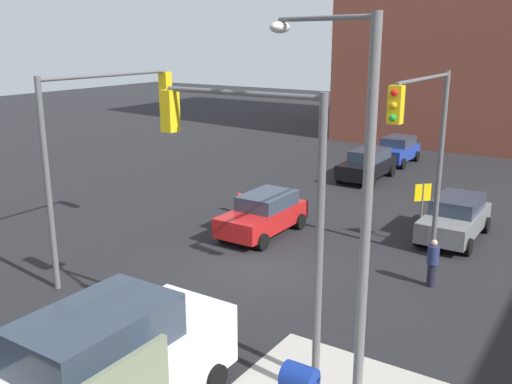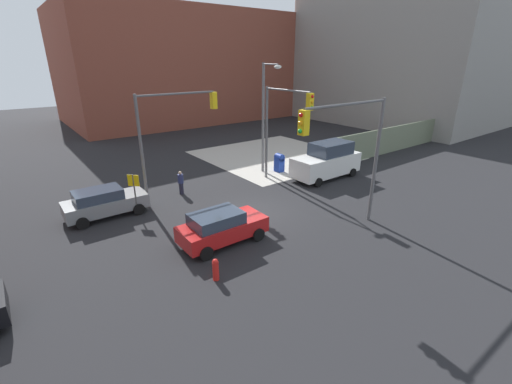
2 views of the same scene
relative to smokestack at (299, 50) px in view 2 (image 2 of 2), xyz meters
name	(u,v)px [view 2 (image 2 of 2)]	position (x,y,z in m)	size (l,w,h in m)	color
ground_plane	(254,213)	(-31.63, -30.00, -9.64)	(120.00, 120.00, 0.00)	black
sidewalk_corner	(274,155)	(-22.63, -21.00, -9.64)	(12.00, 12.00, 0.01)	#ADA89E
construction_fence	(388,141)	(-13.79, -26.80, -8.44)	(19.67, 0.12, 2.40)	slate
building_warehouse_north	(184,67)	(-18.93, 4.00, -2.49)	(32.00, 18.00, 14.30)	brown
building_loft_east	(409,46)	(4.37, -16.81, 0.19)	(20.00, 24.00, 19.66)	gray
smokestack	(299,50)	(0.00, 0.00, 0.00)	(1.80, 1.80, 19.28)	brown
traffic_signal_nw_corner	(172,126)	(-34.18, -25.50, -5.03)	(5.15, 0.36, 6.50)	#59595B
traffic_signal_se_corner	(351,142)	(-29.31, -34.50, -5.00)	(5.69, 0.36, 6.50)	#59595B
traffic_signal_ne_corner	(282,118)	(-27.13, -27.15, -5.08)	(0.36, 4.44, 6.50)	#59595B
street_lamp_corner	(265,111)	(-26.53, -24.56, -4.94)	(1.03, 2.59, 8.00)	slate
warning_sign_two_way	(134,188)	(-37.03, -26.27, -8.00)	(0.48, 0.48, 2.40)	#4C4C4C
mailbox_blue	(279,162)	(-25.43, -25.00, -8.88)	(0.56, 0.64, 1.43)	navy
fire_hydrant	(216,269)	(-36.63, -34.20, -9.16)	(0.26, 0.26, 0.94)	red
coupe_red	(221,227)	(-34.88, -31.81, -8.80)	(4.19, 2.02, 1.62)	#B21919
coupe_gray	(104,202)	(-38.50, -25.37, -8.80)	(4.32, 2.02, 1.62)	slate
van_white_delivery	(327,161)	(-23.60, -28.20, -8.36)	(5.40, 2.32, 2.62)	white
pedestrian_crossing	(181,182)	(-33.63, -24.80, -8.85)	(0.36, 0.36, 1.54)	navy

